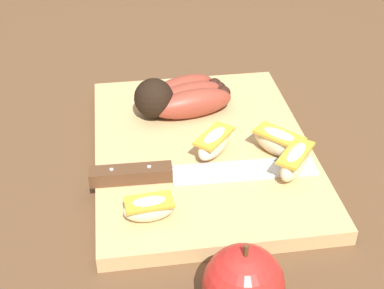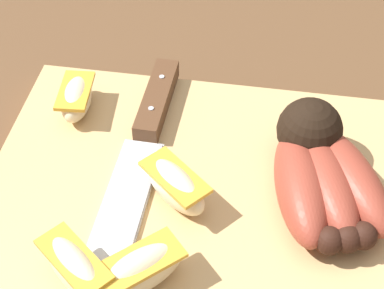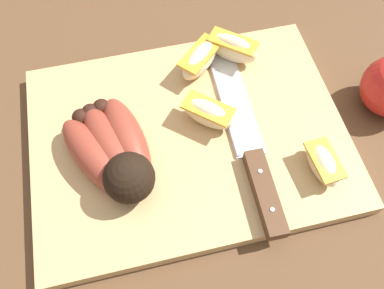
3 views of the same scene
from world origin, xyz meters
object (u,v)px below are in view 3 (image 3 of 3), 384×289
(apple_wedge_middle, at_px, (323,163))
(apple_wedge_extra, at_px, (200,59))
(banana_bunch, at_px, (114,152))
(apple_wedge_far, at_px, (232,48))
(apple_wedge_near, at_px, (208,113))
(chefs_knife, at_px, (252,155))

(apple_wedge_middle, xyz_separation_m, apple_wedge_extra, (0.10, -0.17, 0.00))
(banana_bunch, bearing_deg, apple_wedge_far, -145.47)
(apple_wedge_near, xyz_separation_m, apple_wedge_extra, (-0.01, -0.08, 0.00))
(chefs_knife, xyz_separation_m, apple_wedge_near, (0.04, -0.06, 0.01))
(apple_wedge_middle, bearing_deg, apple_wedge_far, -73.43)
(apple_wedge_far, relative_size, apple_wedge_extra, 0.98)
(chefs_knife, bearing_deg, apple_wedge_middle, 156.07)
(chefs_knife, height_order, apple_wedge_middle, apple_wedge_middle)
(apple_wedge_near, distance_m, apple_wedge_far, 0.11)
(chefs_knife, bearing_deg, apple_wedge_near, -57.80)
(apple_wedge_near, xyz_separation_m, apple_wedge_middle, (-0.11, 0.09, -0.00))
(banana_bunch, height_order, apple_wedge_extra, banana_bunch)
(chefs_knife, xyz_separation_m, apple_wedge_middle, (-0.07, 0.03, 0.01))
(chefs_knife, relative_size, apple_wedge_near, 4.19)
(apple_wedge_near, distance_m, apple_wedge_extra, 0.08)
(chefs_knife, bearing_deg, apple_wedge_far, -96.73)
(apple_wedge_far, bearing_deg, apple_wedge_near, 58.09)
(chefs_knife, height_order, apple_wedge_extra, apple_wedge_extra)
(apple_wedge_far, bearing_deg, banana_bunch, 34.53)
(apple_wedge_far, bearing_deg, apple_wedge_extra, 9.44)
(banana_bunch, height_order, chefs_knife, banana_bunch)
(banana_bunch, xyz_separation_m, apple_wedge_near, (-0.12, -0.03, -0.00))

